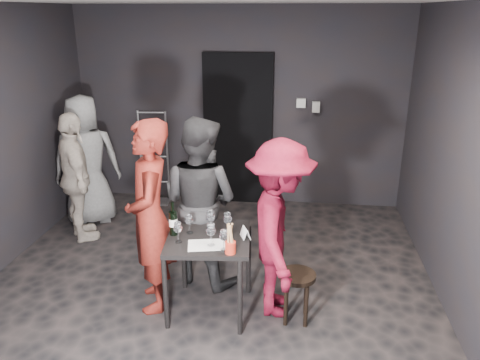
# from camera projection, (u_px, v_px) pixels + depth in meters

# --- Properties ---
(floor) EXTENTS (4.50, 5.00, 0.02)m
(floor) POSITION_uv_depth(u_px,v_px,m) (205.00, 295.00, 4.56)
(floor) COLOR black
(floor) RESTS_ON ground
(wall_back) EXTENTS (4.50, 0.04, 2.70)m
(wall_back) POSITION_uv_depth(u_px,v_px,m) (239.00, 108.00, 6.43)
(wall_back) COLOR black
(wall_back) RESTS_ON ground
(wall_right) EXTENTS (0.04, 5.00, 2.70)m
(wall_right) POSITION_uv_depth(u_px,v_px,m) (470.00, 174.00, 3.83)
(wall_right) COLOR black
(wall_right) RESTS_ON ground
(doorway) EXTENTS (0.95, 0.10, 2.10)m
(doorway) POSITION_uv_depth(u_px,v_px,m) (238.00, 130.00, 6.48)
(doorway) COLOR black
(doorway) RESTS_ON ground
(wallbox_upper) EXTENTS (0.12, 0.06, 0.12)m
(wallbox_upper) POSITION_uv_depth(u_px,v_px,m) (301.00, 103.00, 6.25)
(wallbox_upper) COLOR #B7B7B2
(wallbox_upper) RESTS_ON wall_back
(wallbox_lower) EXTENTS (0.10, 0.06, 0.14)m
(wallbox_lower) POSITION_uv_depth(u_px,v_px,m) (316.00, 107.00, 6.24)
(wallbox_lower) COLOR #B7B7B2
(wallbox_lower) RESTS_ON wall_back
(hand_truck) EXTENTS (0.44, 0.36, 1.31)m
(hand_truck) POSITION_uv_depth(u_px,v_px,m) (155.00, 185.00, 6.76)
(hand_truck) COLOR #B2B2B7
(hand_truck) RESTS_ON floor
(tasting_table) EXTENTS (0.72, 0.72, 0.75)m
(tasting_table) POSITION_uv_depth(u_px,v_px,m) (209.00, 246.00, 4.13)
(tasting_table) COLOR black
(tasting_table) RESTS_ON floor
(stool) EXTENTS (0.32, 0.32, 0.47)m
(stool) POSITION_uv_depth(u_px,v_px,m) (297.00, 284.00, 4.08)
(stool) COLOR black
(stool) RESTS_ON floor
(server_red) EXTENTS (0.71, 0.88, 2.09)m
(server_red) POSITION_uv_depth(u_px,v_px,m) (149.00, 201.00, 4.10)
(server_red) COLOR maroon
(server_red) RESTS_ON floor
(woman_black) EXTENTS (1.06, 0.83, 1.92)m
(woman_black) POSITION_uv_depth(u_px,v_px,m) (200.00, 191.00, 4.55)
(woman_black) COLOR #29292B
(woman_black) RESTS_ON floor
(man_maroon) EXTENTS (0.63, 1.18, 1.75)m
(man_maroon) POSITION_uv_depth(u_px,v_px,m) (280.00, 223.00, 4.06)
(man_maroon) COLOR maroon
(man_maroon) RESTS_ON floor
(bystander_cream) EXTENTS (0.91, 1.02, 1.60)m
(bystander_cream) POSITION_uv_depth(u_px,v_px,m) (76.00, 176.00, 5.44)
(bystander_cream) COLOR beige
(bystander_cream) RESTS_ON floor
(bystander_grey) EXTENTS (1.02, 0.81, 1.85)m
(bystander_grey) POSITION_uv_depth(u_px,v_px,m) (86.00, 154.00, 5.85)
(bystander_grey) COLOR gray
(bystander_grey) RESTS_ON floor
(tasting_mat) EXTENTS (0.35, 0.27, 0.00)m
(tasting_mat) POSITION_uv_depth(u_px,v_px,m) (207.00, 245.00, 3.94)
(tasting_mat) COLOR white
(tasting_mat) RESTS_ON tasting_table
(wine_glass_a) EXTENTS (0.09, 0.09, 0.20)m
(wine_glass_a) POSITION_uv_depth(u_px,v_px,m) (178.00, 231.00, 3.96)
(wine_glass_a) COLOR white
(wine_glass_a) RESTS_ON tasting_table
(wine_glass_b) EXTENTS (0.08, 0.08, 0.19)m
(wine_glass_b) POSITION_uv_depth(u_px,v_px,m) (189.00, 223.00, 4.13)
(wine_glass_b) COLOR white
(wine_glass_b) RESTS_ON tasting_table
(wine_glass_c) EXTENTS (0.11, 0.11, 0.22)m
(wine_glass_c) POSITION_uv_depth(u_px,v_px,m) (210.00, 220.00, 4.14)
(wine_glass_c) COLOR white
(wine_glass_c) RESTS_ON tasting_table
(wine_glass_d) EXTENTS (0.11, 0.11, 0.22)m
(wine_glass_d) POSITION_uv_depth(u_px,v_px,m) (211.00, 234.00, 3.90)
(wine_glass_d) COLOR white
(wine_glass_d) RESTS_ON tasting_table
(wine_glass_e) EXTENTS (0.09, 0.09, 0.20)m
(wine_glass_e) POSITION_uv_depth(u_px,v_px,m) (224.00, 239.00, 3.83)
(wine_glass_e) COLOR white
(wine_glass_e) RESTS_ON tasting_table
(wine_glass_f) EXTENTS (0.10, 0.10, 0.21)m
(wine_glass_f) POSITION_uv_depth(u_px,v_px,m) (227.00, 222.00, 4.13)
(wine_glass_f) COLOR white
(wine_glass_f) RESTS_ON tasting_table
(wine_bottle) EXTENTS (0.07, 0.07, 0.31)m
(wine_bottle) POSITION_uv_depth(u_px,v_px,m) (173.00, 222.00, 4.09)
(wine_bottle) COLOR black
(wine_bottle) RESTS_ON tasting_table
(breadstick_cup) EXTENTS (0.09, 0.09, 0.28)m
(breadstick_cup) POSITION_uv_depth(u_px,v_px,m) (230.00, 239.00, 3.77)
(breadstick_cup) COLOR red
(breadstick_cup) RESTS_ON tasting_table
(reserved_card) EXTENTS (0.12, 0.14, 0.10)m
(reserved_card) POSITION_uv_depth(u_px,v_px,m) (244.00, 233.00, 4.06)
(reserved_card) COLOR white
(reserved_card) RESTS_ON tasting_table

